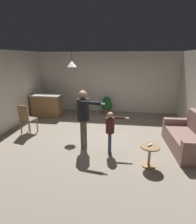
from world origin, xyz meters
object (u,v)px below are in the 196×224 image
at_px(side_table_by_couch, 150,154).
at_px(dining_chair_near_wall, 82,103).
at_px(person_adult, 84,113).
at_px(dining_chair_by_counter, 27,118).
at_px(kitchen_counter, 47,105).
at_px(spare_remote_on_table, 150,145).
at_px(person_child, 110,128).
at_px(couch_floral, 189,139).
at_px(potted_plant_corner, 107,104).

bearing_deg(side_table_by_couch, dining_chair_near_wall, 123.62).
xyz_separation_m(person_adult, dining_chair_by_counter, (-2.08, 0.67, -0.46)).
distance_m(kitchen_counter, spare_remote_on_table, 5.05).
distance_m(side_table_by_couch, dining_chair_by_counter, 4.01).
bearing_deg(dining_chair_by_counter, person_child, -4.22).
bearing_deg(person_child, person_adult, -104.36).
height_order(dining_chair_by_counter, spare_remote_on_table, dining_chair_by_counter).
height_order(couch_floral, dining_chair_by_counter, same).
bearing_deg(person_adult, kitchen_counter, -130.95).
bearing_deg(side_table_by_couch, dining_chair_by_counter, 160.11).
bearing_deg(kitchen_counter, person_child, -42.95).
bearing_deg(person_child, dining_chair_near_wall, -155.32).
height_order(side_table_by_couch, spare_remote_on_table, spare_remote_on_table).
relative_size(kitchen_counter, dining_chair_by_counter, 1.26).
relative_size(kitchen_counter, dining_chair_near_wall, 1.26).
height_order(potted_plant_corner, spare_remote_on_table, potted_plant_corner).
distance_m(kitchen_counter, person_adult, 3.41).
bearing_deg(side_table_by_couch, potted_plant_corner, 109.11).
bearing_deg(potted_plant_corner, side_table_by_couch, -70.89).
relative_size(dining_chair_near_wall, spare_remote_on_table, 7.69).
relative_size(couch_floral, kitchen_counter, 1.46).
relative_size(person_child, dining_chair_by_counter, 1.13).
height_order(couch_floral, person_adult, person_adult).
bearing_deg(kitchen_counter, side_table_by_couch, -39.82).
height_order(side_table_by_couch, potted_plant_corner, potted_plant_corner).
distance_m(person_adult, dining_chair_by_counter, 2.23).
relative_size(side_table_by_couch, potted_plant_corner, 0.68).
relative_size(kitchen_counter, side_table_by_couch, 2.42).
bearing_deg(potted_plant_corner, kitchen_counter, -163.14).
bearing_deg(side_table_by_couch, couch_floral, 39.83).
distance_m(dining_chair_near_wall, spare_remote_on_table, 4.37).
distance_m(side_table_by_couch, dining_chair_near_wall, 4.39).
bearing_deg(kitchen_counter, person_adult, -49.27).
bearing_deg(person_adult, dining_chair_by_counter, -99.65).
relative_size(side_table_by_couch, dining_chair_near_wall, 0.52).
distance_m(person_adult, potted_plant_corner, 3.38).
height_order(couch_floral, side_table_by_couch, couch_floral).
bearing_deg(person_adult, couch_floral, 103.83).
distance_m(couch_floral, potted_plant_corner, 3.96).
xyz_separation_m(potted_plant_corner, spare_remote_on_table, (1.38, -3.99, 0.12)).
bearing_deg(person_adult, spare_remote_on_table, 76.62).
height_order(couch_floral, dining_chair_near_wall, same).
xyz_separation_m(kitchen_counter, person_child, (2.94, -2.74, 0.23)).
bearing_deg(person_child, kitchen_counter, -133.44).
height_order(dining_chair_by_counter, dining_chair_near_wall, same).
bearing_deg(couch_floral, side_table_by_couch, 126.84).
bearing_deg(side_table_by_couch, spare_remote_on_table, 101.85).
xyz_separation_m(couch_floral, person_child, (-2.11, -0.46, 0.37)).
distance_m(couch_floral, dining_chair_by_counter, 4.95).
relative_size(dining_chair_by_counter, spare_remote_on_table, 7.69).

